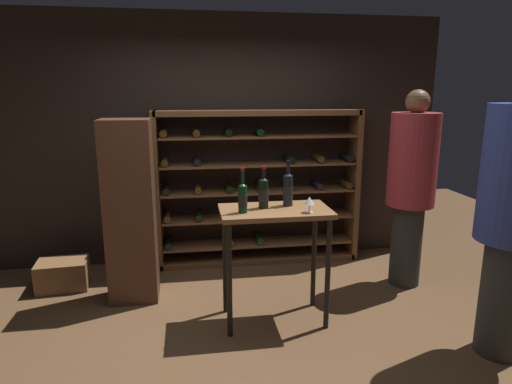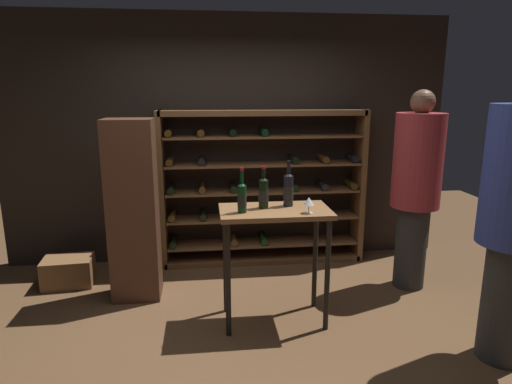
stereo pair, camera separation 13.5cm
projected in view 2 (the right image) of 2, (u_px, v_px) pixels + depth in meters
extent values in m
plane|color=brown|center=(242.00, 334.00, 3.58)|extent=(9.55, 9.55, 0.00)
cube|color=black|center=(228.00, 141.00, 4.99)|extent=(5.01, 0.10, 2.76)
cube|color=brown|center=(162.00, 191.00, 4.81)|extent=(0.06, 0.32, 1.74)
cube|color=brown|center=(359.00, 186.00, 5.07)|extent=(0.06, 0.32, 1.74)
cube|color=brown|center=(263.00, 113.00, 4.75)|extent=(2.24, 0.32, 0.06)
cube|color=brown|center=(263.00, 258.00, 5.13)|extent=(2.24, 0.32, 0.06)
cube|color=brown|center=(263.00, 243.00, 5.09)|extent=(2.16, 0.32, 0.02)
cylinder|color=black|center=(174.00, 242.00, 4.96)|extent=(0.08, 0.30, 0.08)
cylinder|color=#4C3314|center=(234.00, 239.00, 5.04)|extent=(0.08, 0.30, 0.08)
cylinder|color=black|center=(263.00, 238.00, 5.07)|extent=(0.08, 0.30, 0.08)
cube|color=brown|center=(263.00, 217.00, 5.02)|extent=(2.16, 0.32, 0.02)
cylinder|color=#4C3314|center=(173.00, 215.00, 4.89)|extent=(0.08, 0.30, 0.08)
cylinder|color=black|center=(203.00, 214.00, 4.93)|extent=(0.08, 0.30, 0.08)
cylinder|color=black|center=(233.00, 213.00, 4.97)|extent=(0.08, 0.30, 0.08)
cylinder|color=black|center=(263.00, 213.00, 5.01)|extent=(0.08, 0.30, 0.08)
cylinder|color=black|center=(321.00, 211.00, 5.08)|extent=(0.08, 0.30, 0.08)
cube|color=brown|center=(263.00, 191.00, 4.95)|extent=(2.16, 0.32, 0.02)
cylinder|color=black|center=(171.00, 189.00, 4.82)|extent=(0.08, 0.30, 0.08)
cylinder|color=#4C3314|center=(202.00, 188.00, 4.86)|extent=(0.08, 0.30, 0.08)
cylinder|color=black|center=(233.00, 187.00, 4.90)|extent=(0.08, 0.30, 0.08)
cylinder|color=black|center=(263.00, 186.00, 4.94)|extent=(0.08, 0.30, 0.08)
cylinder|color=black|center=(293.00, 186.00, 4.97)|extent=(0.08, 0.30, 0.08)
cylinder|color=black|center=(322.00, 185.00, 5.01)|extent=(0.08, 0.30, 0.08)
cylinder|color=#4C3314|center=(351.00, 184.00, 5.05)|extent=(0.08, 0.30, 0.08)
cube|color=brown|center=(263.00, 164.00, 4.88)|extent=(2.16, 0.32, 0.02)
cylinder|color=#4C3314|center=(170.00, 161.00, 4.75)|extent=(0.08, 0.30, 0.08)
cylinder|color=black|center=(202.00, 160.00, 4.79)|extent=(0.08, 0.30, 0.08)
cylinder|color=black|center=(293.00, 159.00, 4.91)|extent=(0.08, 0.30, 0.08)
cylinder|color=#4C3314|center=(323.00, 158.00, 4.94)|extent=(0.08, 0.30, 0.08)
cylinder|color=black|center=(352.00, 158.00, 4.98)|extent=(0.08, 0.30, 0.08)
cube|color=brown|center=(263.00, 137.00, 4.81)|extent=(2.16, 0.32, 0.02)
cylinder|color=#4C3314|center=(169.00, 132.00, 4.68)|extent=(0.08, 0.30, 0.08)
cylinder|color=#4C3314|center=(201.00, 132.00, 4.72)|extent=(0.08, 0.30, 0.08)
cylinder|color=black|center=(232.00, 132.00, 4.76)|extent=(0.08, 0.30, 0.08)
cylinder|color=black|center=(263.00, 131.00, 4.80)|extent=(0.08, 0.30, 0.08)
cube|color=brown|center=(275.00, 211.00, 3.59)|extent=(0.90, 0.50, 0.04)
cylinder|color=black|center=(228.00, 280.00, 3.46)|extent=(0.04, 0.04, 0.95)
cylinder|color=black|center=(327.00, 276.00, 3.55)|extent=(0.04, 0.04, 0.95)
cylinder|color=black|center=(226.00, 261.00, 3.85)|extent=(0.04, 0.04, 0.95)
cylinder|color=black|center=(315.00, 257.00, 3.94)|extent=(0.04, 0.04, 0.95)
cylinder|color=#2B2B2B|center=(411.00, 247.00, 4.39)|extent=(0.30, 0.30, 0.83)
cylinder|color=#9E2D33|center=(418.00, 161.00, 4.19)|extent=(0.46, 0.46, 0.90)
sphere|color=brown|center=(423.00, 102.00, 4.07)|extent=(0.23, 0.23, 0.23)
cylinder|color=#303030|center=(506.00, 302.00, 3.17)|extent=(0.34, 0.34, 0.89)
cube|color=brown|center=(68.00, 271.00, 4.46)|extent=(0.51, 0.38, 0.29)
cube|color=#4C2D1E|center=(133.00, 211.00, 4.07)|extent=(0.44, 0.36, 1.70)
cylinder|color=black|center=(263.00, 194.00, 3.59)|extent=(0.08, 0.08, 0.23)
cone|color=black|center=(264.00, 179.00, 3.56)|extent=(0.08, 0.08, 0.03)
cylinder|color=black|center=(264.00, 173.00, 3.55)|extent=(0.03, 0.03, 0.07)
cylinder|color=maroon|center=(264.00, 168.00, 3.54)|extent=(0.03, 0.03, 0.02)
cylinder|color=black|center=(263.00, 196.00, 3.59)|extent=(0.08, 0.08, 0.09)
cylinder|color=black|center=(242.00, 199.00, 3.46)|extent=(0.07, 0.07, 0.22)
cone|color=black|center=(242.00, 184.00, 3.43)|extent=(0.07, 0.07, 0.03)
cylinder|color=black|center=(242.00, 177.00, 3.42)|extent=(0.03, 0.03, 0.10)
cylinder|color=maroon|center=(242.00, 169.00, 3.41)|extent=(0.03, 0.03, 0.02)
cylinder|color=black|center=(242.00, 200.00, 3.46)|extent=(0.07, 0.07, 0.08)
cylinder|color=black|center=(288.00, 191.00, 3.66)|extent=(0.08, 0.08, 0.26)
cone|color=black|center=(289.00, 174.00, 3.63)|extent=(0.08, 0.08, 0.03)
cylinder|color=black|center=(289.00, 168.00, 3.61)|extent=(0.03, 0.03, 0.08)
cylinder|color=black|center=(289.00, 162.00, 3.60)|extent=(0.03, 0.03, 0.02)
cylinder|color=black|center=(288.00, 192.00, 3.66)|extent=(0.09, 0.09, 0.10)
cylinder|color=silver|center=(309.00, 213.00, 3.47)|extent=(0.07, 0.07, 0.00)
cylinder|color=silver|center=(309.00, 209.00, 3.46)|extent=(0.01, 0.01, 0.06)
cone|color=silver|center=(309.00, 201.00, 3.44)|extent=(0.08, 0.08, 0.06)
cylinder|color=#590A14|center=(309.00, 203.00, 3.45)|extent=(0.04, 0.04, 0.02)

